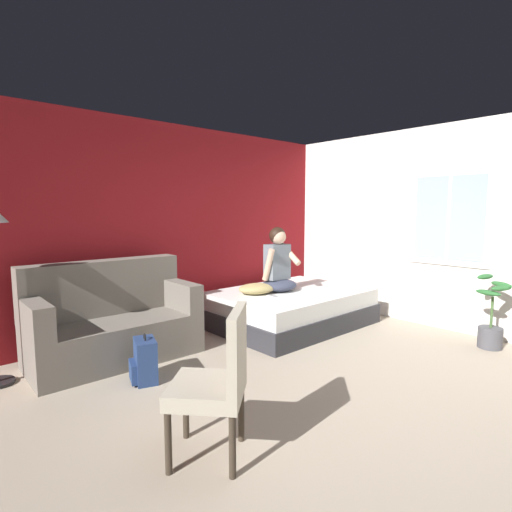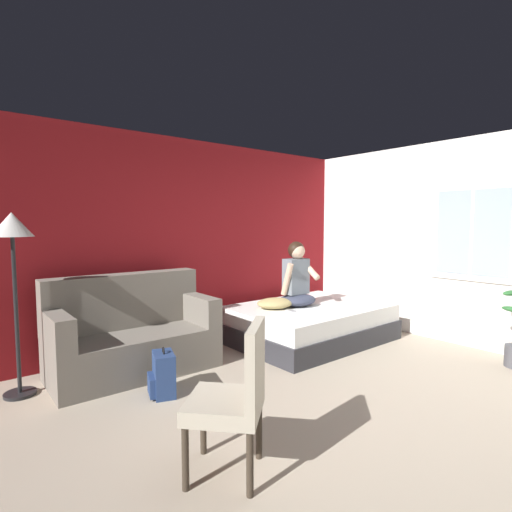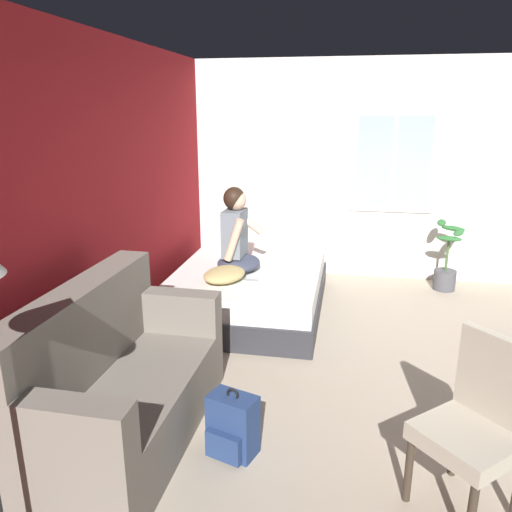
{
  "view_description": "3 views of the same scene",
  "coord_description": "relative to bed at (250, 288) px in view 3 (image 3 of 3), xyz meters",
  "views": [
    {
      "loc": [
        -2.7,
        -1.79,
        1.6
      ],
      "look_at": [
        0.54,
        1.82,
        1.03
      ],
      "focal_mm": 28.0,
      "sensor_mm": 36.0,
      "label": 1
    },
    {
      "loc": [
        -2.7,
        -1.79,
        1.6
      ],
      "look_at": [
        0.39,
        1.99,
        1.2
      ],
      "focal_mm": 28.0,
      "sensor_mm": 36.0,
      "label": 2
    },
    {
      "loc": [
        -3.71,
        0.9,
        2.11
      ],
      "look_at": [
        0.48,
        1.7,
        0.84
      ],
      "focal_mm": 35.0,
      "sensor_mm": 36.0,
      "label": 3
    }
  ],
  "objects": [
    {
      "name": "ground_plane",
      "position": [
        -1.26,
        -1.91,
        -0.24
      ],
      "size": [
        40.0,
        40.0,
        0.0
      ],
      "primitive_type": "plane",
      "color": "tan"
    },
    {
      "name": "wall_back_accent",
      "position": [
        -1.26,
        1.05,
        1.11
      ],
      "size": [
        10.31,
        0.16,
        2.7
      ],
      "primitive_type": "cube",
      "color": "maroon",
      "rests_on": "ground"
    },
    {
      "name": "wall_side_with_window",
      "position": [
        1.47,
        -1.9,
        1.12
      ],
      "size": [
        0.19,
        7.17,
        2.7
      ],
      "color": "silver",
      "rests_on": "ground"
    },
    {
      "name": "bed",
      "position": [
        0.0,
        0.0,
        0.0
      ],
      "size": [
        2.1,
        1.53,
        0.48
      ],
      "color": "#2D2D33",
      "rests_on": "ground"
    },
    {
      "name": "couch",
      "position": [
        -2.33,
        0.42,
        0.16
      ],
      "size": [
        1.71,
        0.85,
        1.04
      ],
      "color": "slate",
      "rests_on": "ground"
    },
    {
      "name": "side_chair",
      "position": [
        -2.53,
        -1.73,
        0.3
      ],
      "size": [
        0.65,
        0.65,
        0.98
      ],
      "color": "#382D23",
      "rests_on": "ground"
    },
    {
      "name": "person_seated",
      "position": [
        -0.13,
        0.12,
        0.6
      ],
      "size": [
        0.54,
        0.47,
        0.88
      ],
      "color": "#383D51",
      "rests_on": "bed"
    },
    {
      "name": "backpack",
      "position": [
        -2.36,
        -0.36,
        -0.04
      ],
      "size": [
        0.3,
        0.34,
        0.46
      ],
      "color": "navy",
      "rests_on": "ground"
    },
    {
      "name": "throw_pillow",
      "position": [
        -0.49,
        0.16,
        0.31
      ],
      "size": [
        0.58,
        0.52,
        0.14
      ],
      "primitive_type": "ellipsoid",
      "rotation": [
        0.0,
        0.0,
        -0.4
      ],
      "color": "tan",
      "rests_on": "bed"
    },
    {
      "name": "cell_phone",
      "position": [
        -0.44,
        -0.09,
        0.25
      ],
      "size": [
        0.08,
        0.15,
        0.01
      ],
      "primitive_type": "cube",
      "rotation": [
        0.0,
        0.0,
        3.06
      ],
      "color": "#B7B7BC",
      "rests_on": "bed"
    },
    {
      "name": "potted_plant",
      "position": [
        1.03,
        -2.19,
        0.07
      ],
      "size": [
        0.39,
        0.37,
        0.85
      ],
      "color": "#4C4C51",
      "rests_on": "ground"
    }
  ]
}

